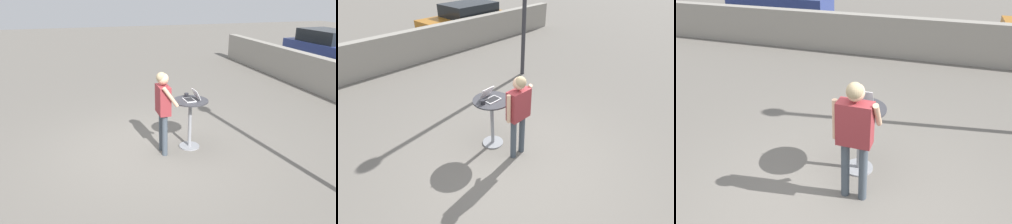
% 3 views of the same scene
% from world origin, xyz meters
% --- Properties ---
extents(ground_plane, '(50.00, 50.00, 0.00)m').
position_xyz_m(ground_plane, '(0.00, 0.00, 0.00)').
color(ground_plane, slate).
extents(pavement_kerb, '(17.26, 0.35, 1.12)m').
position_xyz_m(pavement_kerb, '(0.00, 6.03, 0.56)').
color(pavement_kerb, gray).
rests_on(pavement_kerb, ground_plane).
extents(cafe_table, '(0.72, 0.72, 1.02)m').
position_xyz_m(cafe_table, '(0.04, 0.76, 0.70)').
color(cafe_table, gray).
rests_on(cafe_table, ground_plane).
extents(laptop, '(0.30, 0.30, 0.21)m').
position_xyz_m(laptop, '(0.03, 0.79, 1.07)').
color(laptop, silver).
rests_on(laptop, cafe_table).
extents(coffee_mug, '(0.12, 0.09, 0.08)m').
position_xyz_m(coffee_mug, '(-0.18, 0.75, 1.06)').
color(coffee_mug, '#232328').
rests_on(coffee_mug, cafe_table).
extents(standing_person, '(0.57, 0.36, 1.65)m').
position_xyz_m(standing_person, '(0.13, 0.17, 1.05)').
color(standing_person, '#424C56').
rests_on(standing_person, ground_plane).
extents(parked_car_further_down, '(4.05, 1.93, 1.46)m').
position_xyz_m(parked_car_further_down, '(4.53, 7.14, 0.75)').
color(parked_car_further_down, '#B76B19').
rests_on(parked_car_further_down, ground_plane).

